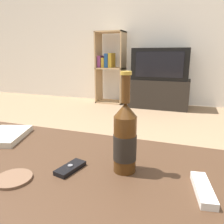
{
  "coord_description": "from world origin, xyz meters",
  "views": [
    {
      "loc": [
        0.37,
        -0.54,
        0.77
      ],
      "look_at": [
        0.06,
        0.35,
        0.52
      ],
      "focal_mm": 35.0,
      "sensor_mm": 36.0,
      "label": 1
    }
  ],
  "objects_px": {
    "bookshelf": "(110,66)",
    "table_book": "(6,136)",
    "television": "(161,64)",
    "remote_control": "(203,189)",
    "beer_bottle": "(125,138)",
    "tv_stand": "(159,93)",
    "cell_phone": "(70,168)"
  },
  "relations": [
    {
      "from": "television",
      "to": "beer_bottle",
      "type": "distance_m",
      "value": 2.69
    },
    {
      "from": "beer_bottle",
      "to": "table_book",
      "type": "xyz_separation_m",
      "value": [
        -0.56,
        0.09,
        -0.09
      ]
    },
    {
      "from": "table_book",
      "to": "cell_phone",
      "type": "bearing_deg",
      "value": -37.34
    },
    {
      "from": "cell_phone",
      "to": "beer_bottle",
      "type": "bearing_deg",
      "value": 31.55
    },
    {
      "from": "television",
      "to": "remote_control",
      "type": "relative_size",
      "value": 5.32
    },
    {
      "from": "tv_stand",
      "to": "television",
      "type": "xyz_separation_m",
      "value": [
        -0.0,
        -0.0,
        0.43
      ]
    },
    {
      "from": "beer_bottle",
      "to": "cell_phone",
      "type": "distance_m",
      "value": 0.2
    },
    {
      "from": "remote_control",
      "to": "table_book",
      "type": "height_order",
      "value": "table_book"
    },
    {
      "from": "bookshelf",
      "to": "beer_bottle",
      "type": "height_order",
      "value": "bookshelf"
    },
    {
      "from": "television",
      "to": "bookshelf",
      "type": "relative_size",
      "value": 0.7
    },
    {
      "from": "bookshelf",
      "to": "table_book",
      "type": "distance_m",
      "value": 2.72
    },
    {
      "from": "cell_phone",
      "to": "remote_control",
      "type": "height_order",
      "value": "remote_control"
    },
    {
      "from": "television",
      "to": "bookshelf",
      "type": "xyz_separation_m",
      "value": [
        -0.82,
        0.08,
        -0.05
      ]
    },
    {
      "from": "beer_bottle",
      "to": "tv_stand",
      "type": "bearing_deg",
      "value": 95.07
    },
    {
      "from": "bookshelf",
      "to": "beer_bottle",
      "type": "bearing_deg",
      "value": -69.04
    },
    {
      "from": "cell_phone",
      "to": "tv_stand",
      "type": "bearing_deg",
      "value": 104.32
    },
    {
      "from": "remote_control",
      "to": "table_book",
      "type": "distance_m",
      "value": 0.79
    },
    {
      "from": "bookshelf",
      "to": "cell_phone",
      "type": "xyz_separation_m",
      "value": [
        0.9,
        -2.82,
        -0.16
      ]
    },
    {
      "from": "tv_stand",
      "to": "bookshelf",
      "type": "xyz_separation_m",
      "value": [
        -0.82,
        0.08,
        0.38
      ]
    },
    {
      "from": "remote_control",
      "to": "beer_bottle",
      "type": "bearing_deg",
      "value": 159.9
    },
    {
      "from": "television",
      "to": "bookshelf",
      "type": "bearing_deg",
      "value": 174.29
    },
    {
      "from": "tv_stand",
      "to": "remote_control",
      "type": "distance_m",
      "value": 2.77
    },
    {
      "from": "tv_stand",
      "to": "beer_bottle",
      "type": "relative_size",
      "value": 2.79
    },
    {
      "from": "tv_stand",
      "to": "television",
      "type": "height_order",
      "value": "television"
    },
    {
      "from": "tv_stand",
      "to": "beer_bottle",
      "type": "bearing_deg",
      "value": -84.93
    },
    {
      "from": "beer_bottle",
      "to": "bookshelf",
      "type": "bearing_deg",
      "value": 110.96
    },
    {
      "from": "tv_stand",
      "to": "cell_phone",
      "type": "distance_m",
      "value": 2.75
    },
    {
      "from": "bookshelf",
      "to": "cell_phone",
      "type": "relative_size",
      "value": 10.15
    },
    {
      "from": "tv_stand",
      "to": "beer_bottle",
      "type": "xyz_separation_m",
      "value": [
        0.24,
        -2.68,
        0.32
      ]
    },
    {
      "from": "cell_phone",
      "to": "table_book",
      "type": "xyz_separation_m",
      "value": [
        -0.4,
        0.14,
        0.0
      ]
    },
    {
      "from": "bookshelf",
      "to": "remote_control",
      "type": "height_order",
      "value": "bookshelf"
    },
    {
      "from": "beer_bottle",
      "to": "remote_control",
      "type": "bearing_deg",
      "value": -10.49
    }
  ]
}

